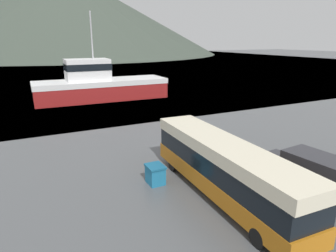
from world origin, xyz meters
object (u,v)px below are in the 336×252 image
delivery_van (312,173)px  storage_bin (155,174)px  tour_bus (223,166)px  fishing_boat (99,84)px

delivery_van → storage_bin: (-7.69, 5.17, -0.66)m
delivery_van → storage_bin: bearing=140.7°
tour_bus → delivery_van: size_ratio=1.98×
fishing_boat → storage_bin: size_ratio=15.55×
fishing_boat → delivery_van: bearing=7.9°
delivery_van → storage_bin: delivery_van is taller
tour_bus → fishing_boat: 31.75m
tour_bus → storage_bin: bearing=133.4°
tour_bus → delivery_van: bearing=-20.2°
delivery_van → storage_bin: 9.29m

